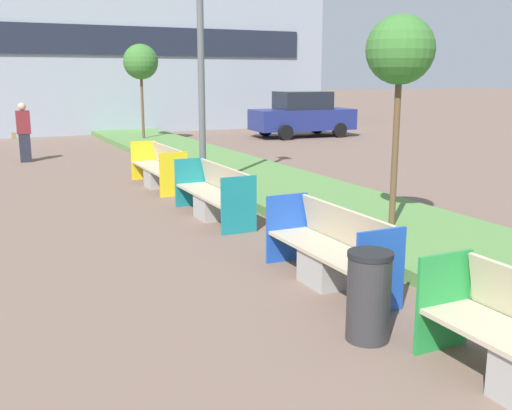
{
  "coord_description": "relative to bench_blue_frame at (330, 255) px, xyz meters",
  "views": [
    {
      "loc": [
        -2.92,
        1.33,
        2.53
      ],
      "look_at": [
        0.9,
        9.31,
        0.6
      ],
      "focal_mm": 42.0,
      "sensor_mm": 36.0,
      "label": 1
    }
  ],
  "objects": [
    {
      "name": "building_backdrop",
      "position": [
        3.06,
        24.81,
        3.23
      ],
      "size": [
        18.58,
        9.09,
        7.2
      ],
      "color": "#939EAD",
      "rests_on": "ground"
    },
    {
      "name": "street_lamp_post",
      "position": [
        0.61,
        6.03,
        3.37
      ],
      "size": [
        0.24,
        0.44,
        6.72
      ],
      "color": "#56595B",
      "rests_on": "ground"
    },
    {
      "name": "sapling_tree_near",
      "position": [
        2.1,
        1.47,
        2.49
      ],
      "size": [
        1.04,
        1.04,
        3.42
      ],
      "color": "brown",
      "rests_on": "ground"
    },
    {
      "name": "parked_car_distant",
      "position": [
        8.66,
        15.75,
        0.54
      ],
      "size": [
        4.3,
        2.02,
        1.86
      ],
      "rotation": [
        0.0,
        0.0,
        -0.06
      ],
      "color": "navy",
      "rests_on": "ground"
    },
    {
      "name": "litter_bin",
      "position": [
        -0.53,
        -1.52,
        0.08
      ],
      "size": [
        0.44,
        0.44,
        0.89
      ],
      "color": "#2D2D30",
      "rests_on": "ground"
    },
    {
      "name": "bench_yellow_frame",
      "position": [
        0.0,
        7.25,
        0.01
      ],
      "size": [
        0.65,
        2.44,
        0.94
      ],
      "color": "#9E9B96",
      "rests_on": "ground"
    },
    {
      "name": "planter_grass_strip",
      "position": [
        2.26,
        4.72,
        -0.28
      ],
      "size": [
        2.8,
        120.0,
        0.18
      ],
      "color": "#568442",
      "rests_on": "ground"
    },
    {
      "name": "bench_blue_frame",
      "position": [
        0.0,
        0.0,
        0.0
      ],
      "size": [
        0.65,
        2.13,
        0.94
      ],
      "color": "#9E9B96",
      "rests_on": "ground"
    },
    {
      "name": "sapling_tree_far",
      "position": [
        2.1,
        16.37,
        2.61
      ],
      "size": [
        1.29,
        1.29,
        3.65
      ],
      "color": "brown",
      "rests_on": "ground"
    },
    {
      "name": "bench_teal_frame",
      "position": [
        0.0,
        3.84,
        0.01
      ],
      "size": [
        0.65,
        2.39,
        0.94
      ],
      "color": "#9E9B96",
      "rests_on": "ground"
    },
    {
      "name": "pedestrian_walking",
      "position": [
        -2.42,
        12.87,
        0.52
      ],
      "size": [
        0.53,
        0.24,
        1.74
      ],
      "color": "#232633",
      "rests_on": "ground"
    }
  ]
}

